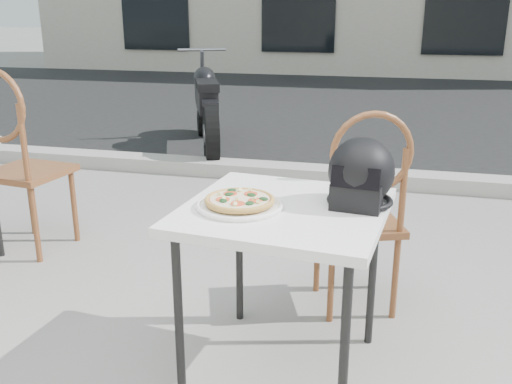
% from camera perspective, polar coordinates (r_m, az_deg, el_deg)
% --- Properties ---
extents(street_asphalt, '(30.00, 8.00, 0.00)m').
position_cam_1_polar(street_asphalt, '(8.78, 10.64, 8.37)').
color(street_asphalt, black).
rests_on(street_asphalt, ground).
extents(curb, '(30.00, 0.25, 0.12)m').
position_cam_1_polar(curb, '(4.87, 7.63, 1.69)').
color(curb, '#9E9B94').
rests_on(curb, ground).
extents(cafe_table_main, '(0.81, 0.81, 0.70)m').
position_cam_1_polar(cafe_table_main, '(2.15, 2.85, -3.01)').
color(cafe_table_main, white).
rests_on(cafe_table_main, ground).
extents(plate, '(0.37, 0.37, 0.02)m').
position_cam_1_polar(plate, '(2.11, -1.64, -1.34)').
color(plate, white).
rests_on(plate, cafe_table_main).
extents(pizza, '(0.34, 0.34, 0.03)m').
position_cam_1_polar(pizza, '(2.10, -1.64, -0.79)').
color(pizza, '#BE9145').
rests_on(pizza, plate).
extents(helmet, '(0.28, 0.29, 0.26)m').
position_cam_1_polar(helmet, '(2.15, 10.43, 1.64)').
color(helmet, black).
rests_on(helmet, cafe_table_main).
extents(cafe_chair_main, '(0.49, 0.49, 1.00)m').
position_cam_1_polar(cafe_chair_main, '(2.66, 10.61, -1.08)').
color(cafe_chair_main, brown).
rests_on(cafe_chair_main, ground).
extents(cafe_chair_side, '(0.48, 0.48, 1.11)m').
position_cam_1_polar(cafe_chair_side, '(3.56, -22.95, 3.68)').
color(cafe_chair_side, brown).
rests_on(cafe_chair_side, ground).
extents(motorcycle, '(0.87, 1.90, 1.00)m').
position_cam_1_polar(motorcycle, '(5.94, -5.02, 8.44)').
color(motorcycle, black).
rests_on(motorcycle, street_asphalt).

